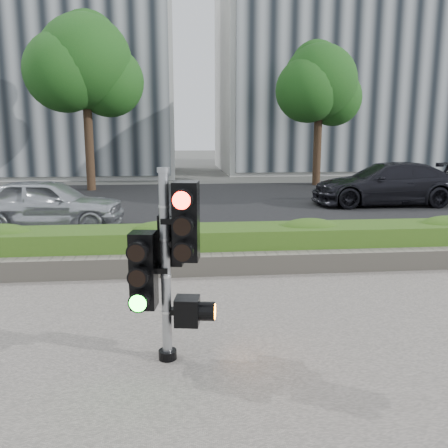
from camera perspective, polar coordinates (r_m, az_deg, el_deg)
name	(u,v)px	position (r m, az deg, el deg)	size (l,w,h in m)	color
ground	(250,317)	(6.38, 3.17, -11.14)	(120.00, 120.00, 0.00)	#51514C
sidewalk	(298,434)	(4.20, 8.92, -23.70)	(16.00, 11.00, 0.03)	#9E9389
road	(205,204)	(16.04, -2.35, 2.37)	(60.00, 13.00, 0.02)	black
curb	(226,253)	(9.33, 0.18, -3.56)	(60.00, 0.25, 0.12)	gray
stone_wall	(233,264)	(8.09, 1.10, -4.80)	(12.00, 0.32, 0.34)	gray
hedge	(229,245)	(8.68, 0.59, -2.56)	(12.00, 1.00, 0.68)	#63982E
building_left	(28,40)	(30.37, -22.46, 19.82)	(16.00, 9.00, 15.00)	#B7B7B2
building_right	(360,76)	(33.26, 16.00, 16.75)	(18.00, 10.00, 12.00)	#B7B7B2
tree_left	(85,66)	(20.87, -16.40, 17.80)	(4.61, 4.03, 7.34)	black
tree_right	(319,85)	(22.43, 11.35, 16.06)	(4.10, 3.58, 6.53)	black
traffic_signal	(168,256)	(4.90, -6.69, -3.85)	(0.73, 0.57, 2.03)	black
car_silver	(48,203)	(12.65, -20.43, 2.35)	(1.51, 3.74, 1.28)	silver
car_dark	(386,184)	(16.67, 18.90, 4.60)	(1.98, 4.87, 1.41)	black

